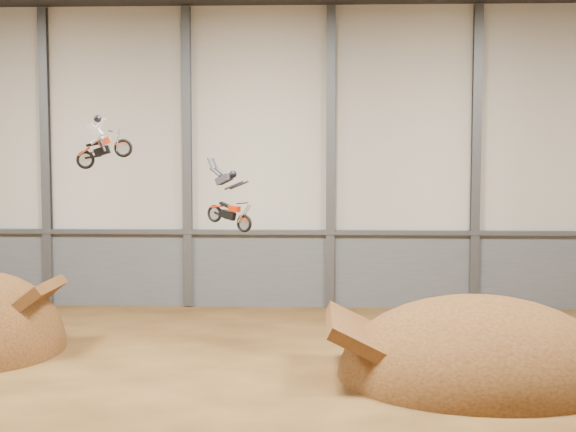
# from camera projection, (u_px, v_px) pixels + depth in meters

# --- Properties ---
(floor) EXTENTS (40.00, 40.00, 0.00)m
(floor) POSITION_uv_depth(u_px,v_px,m) (220.00, 407.00, 22.95)
(floor) COLOR #452B12
(floor) RESTS_ON ground
(back_wall) EXTENTS (40.00, 0.10, 14.00)m
(back_wall) POSITION_uv_depth(u_px,v_px,m) (259.00, 158.00, 37.33)
(back_wall) COLOR beige
(back_wall) RESTS_ON ground
(lower_band_back) EXTENTS (39.80, 0.18, 3.50)m
(lower_band_back) POSITION_uv_depth(u_px,v_px,m) (259.00, 270.00, 37.65)
(lower_band_back) COLOR #54575C
(lower_band_back) RESTS_ON ground
(steel_rail) EXTENTS (39.80, 0.35, 0.20)m
(steel_rail) POSITION_uv_depth(u_px,v_px,m) (259.00, 232.00, 37.36)
(steel_rail) COLOR #47494F
(steel_rail) RESTS_ON lower_band_back
(steel_column_1) EXTENTS (0.40, 0.36, 13.90)m
(steel_column_1) POSITION_uv_depth(u_px,v_px,m) (46.00, 158.00, 37.53)
(steel_column_1) COLOR #47494F
(steel_column_1) RESTS_ON ground
(steel_column_2) EXTENTS (0.40, 0.36, 13.90)m
(steel_column_2) POSITION_uv_depth(u_px,v_px,m) (187.00, 158.00, 37.27)
(steel_column_2) COLOR #47494F
(steel_column_2) RESTS_ON ground
(steel_column_3) EXTENTS (0.40, 0.36, 13.90)m
(steel_column_3) POSITION_uv_depth(u_px,v_px,m) (331.00, 158.00, 37.00)
(steel_column_3) COLOR #47494F
(steel_column_3) RESTS_ON ground
(steel_column_4) EXTENTS (0.40, 0.36, 13.90)m
(steel_column_4) POSITION_uv_depth(u_px,v_px,m) (476.00, 158.00, 36.74)
(steel_column_4) COLOR #47494F
(steel_column_4) RESTS_ON ground
(landing_ramp) EXTENTS (9.15, 8.09, 5.28)m
(landing_ramp) POSITION_uv_depth(u_px,v_px,m) (478.00, 377.00, 25.96)
(landing_ramp) COLOR #3E230F
(landing_ramp) RESTS_ON ground
(fmx_rider_a) EXTENTS (2.30, 0.84, 2.14)m
(fmx_rider_a) POSITION_uv_depth(u_px,v_px,m) (107.00, 136.00, 25.65)
(fmx_rider_a) COLOR #C33F1C
(fmx_rider_b) EXTENTS (2.92, 2.16, 2.69)m
(fmx_rider_b) POSITION_uv_depth(u_px,v_px,m) (228.00, 195.00, 27.75)
(fmx_rider_b) COLOR #AA2204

